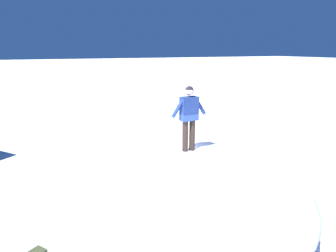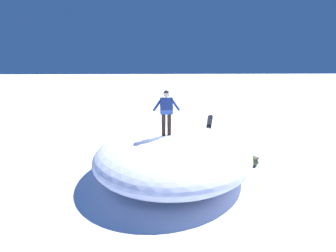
{
  "view_description": "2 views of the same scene",
  "coord_description": "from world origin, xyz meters",
  "views": [
    {
      "loc": [
        -3.28,
        -5.64,
        4.03
      ],
      "look_at": [
        -0.3,
        0.76,
        2.23
      ],
      "focal_mm": 32.72,
      "sensor_mm": 36.0,
      "label": 1
    },
    {
      "loc": [
        0.73,
        9.24,
        3.98
      ],
      "look_at": [
        0.13,
        0.47,
        1.88
      ],
      "focal_mm": 26.99,
      "sensor_mm": 36.0,
      "label": 2
    }
  ],
  "objects": [
    {
      "name": "snowboarder_standing",
      "position": [
        0.19,
        0.63,
        2.52
      ],
      "size": [
        0.97,
        0.25,
        1.58
      ],
      "color": "black",
      "rests_on": "snow_mound"
    },
    {
      "name": "backpack_near",
      "position": [
        1.7,
        -3.2,
        0.18
      ],
      "size": [
        0.59,
        0.35,
        0.34
      ],
      "color": "#1E2333",
      "rests_on": "ground"
    },
    {
      "name": "snow_mound",
      "position": [
        -0.09,
        0.33,
        0.79
      ],
      "size": [
        7.26,
        7.87,
        1.59
      ],
      "primitive_type": "ellipsoid",
      "rotation": [
        0.0,
        0.0,
        1.29
      ],
      "color": "white",
      "rests_on": "ground"
    },
    {
      "name": "snowboard_primary_upright",
      "position": [
        -2.16,
        -2.93,
        0.85
      ],
      "size": [
        0.32,
        0.5,
        1.65
      ],
      "color": "black",
      "rests_on": "ground"
    },
    {
      "name": "backpack_far",
      "position": [
        -3.44,
        -0.14,
        0.19
      ],
      "size": [
        0.55,
        0.5,
        0.37
      ],
      "color": "#383D23",
      "rests_on": "ground"
    },
    {
      "name": "ground",
      "position": [
        0.0,
        0.0,
        0.0
      ],
      "size": [
        240.0,
        240.0,
        0.0
      ],
      "primitive_type": "plane",
      "color": "white"
    }
  ]
}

